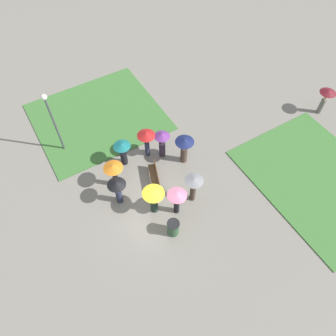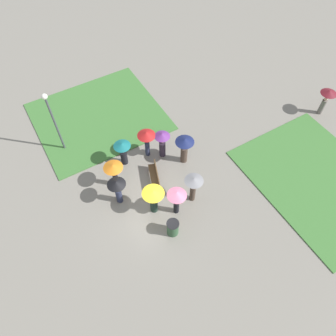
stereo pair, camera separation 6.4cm
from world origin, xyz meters
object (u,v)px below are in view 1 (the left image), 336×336
object	(u,v)px
crowd_person_orange	(114,170)
lone_walker_far_path	(326,96)
park_bench	(156,177)
crowd_person_navy	(184,146)
trash_bin	(173,228)
crowd_person_black	(117,188)
crowd_person_teal	(123,151)
crowd_person_pink	(177,197)
crowd_person_yellow	(154,198)
lamp_post	(52,116)
crowd_person_grey	(194,185)
crowd_person_red	(146,138)
crowd_person_purple	(162,141)

from	to	relation	value
crowd_person_orange	lone_walker_far_path	size ratio (longest dim) A/B	0.95
park_bench	crowd_person_navy	world-z (taller)	crowd_person_navy
trash_bin	crowd_person_black	distance (m)	3.50
trash_bin	crowd_person_teal	size ratio (longest dim) A/B	0.56
crowd_person_pink	crowd_person_teal	xyz separation A→B (m)	(-4.32, -0.92, -0.33)
crowd_person_yellow	lamp_post	bearing A→B (deg)	79.51
crowd_person_pink	crowd_person_navy	size ratio (longest dim) A/B	0.99
crowd_person_pink	lamp_post	bearing A→B (deg)	63.24
lone_walker_far_path	crowd_person_grey	bearing A→B (deg)	125.99
park_bench	crowd_person_yellow	world-z (taller)	crowd_person_yellow
lamp_post	crowd_person_black	distance (m)	5.43
park_bench	crowd_person_grey	distance (m)	2.45
crowd_person_pink	crowd_person_grey	distance (m)	1.17
crowd_person_black	crowd_person_yellow	bearing A→B (deg)	59.74
lamp_post	crowd_person_yellow	xyz separation A→B (m)	(6.49, 2.65, -1.53)
park_bench	crowd_person_teal	size ratio (longest dim) A/B	1.14
trash_bin	lone_walker_far_path	bearing A→B (deg)	100.83
lamp_post	crowd_person_grey	bearing A→B (deg)	34.46
crowd_person_red	crowd_person_black	world-z (taller)	crowd_person_red
crowd_person_grey	crowd_person_purple	size ratio (longest dim) A/B	1.02
trash_bin	lamp_post	bearing A→B (deg)	-160.76
lamp_post	trash_bin	xyz separation A→B (m)	(8.11, 2.83, -2.28)
crowd_person_yellow	crowd_person_orange	distance (m)	2.69
crowd_person_navy	crowd_person_orange	xyz separation A→B (m)	(-0.46, -4.15, 0.08)
crowd_person_purple	lone_walker_far_path	distance (m)	11.00
park_bench	trash_bin	distance (m)	3.22
crowd_person_navy	crowd_person_purple	distance (m)	1.33
crowd_person_red	crowd_person_navy	size ratio (longest dim) A/B	1.02
crowd_person_yellow	crowd_person_red	bearing A→B (deg)	34.05
crowd_person_red	crowd_person_purple	size ratio (longest dim) A/B	1.02
crowd_person_black	crowd_person_purple	size ratio (longest dim) A/B	0.96
lamp_post	trash_bin	size ratio (longest dim) A/B	4.48
park_bench	crowd_person_pink	xyz separation A→B (m)	(2.18, 0.03, 0.96)
crowd_person_red	crowd_person_teal	distance (m)	1.53
trash_bin	crowd_person_navy	xyz separation A→B (m)	(-3.64, 2.94, 0.81)
crowd_person_orange	crowd_person_red	bearing A→B (deg)	-116.08
trash_bin	crowd_person_teal	distance (m)	5.31
lamp_post	crowd_person_orange	xyz separation A→B (m)	(4.01, 1.62, -1.39)
crowd_person_yellow	crowd_person_orange	bearing A→B (deg)	79.93
crowd_person_black	crowd_person_orange	world-z (taller)	crowd_person_black
crowd_person_purple	crowd_person_yellow	bearing A→B (deg)	12.14
lamp_post	crowd_person_grey	distance (m)	8.53
crowd_person_pink	crowd_person_grey	size ratio (longest dim) A/B	0.97
lamp_post	crowd_person_navy	xyz separation A→B (m)	(4.47, 5.77, -1.47)
lamp_post	crowd_person_purple	distance (m)	6.19
crowd_person_red	crowd_person_yellow	xyz separation A→B (m)	(3.51, -1.51, -0.27)
park_bench	trash_bin	bearing A→B (deg)	6.18
crowd_person_pink	crowd_person_orange	xyz separation A→B (m)	(-3.15, -2.00, -0.07)
trash_bin	crowd_person_red	distance (m)	5.39
trash_bin	crowd_person_yellow	world-z (taller)	crowd_person_yellow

